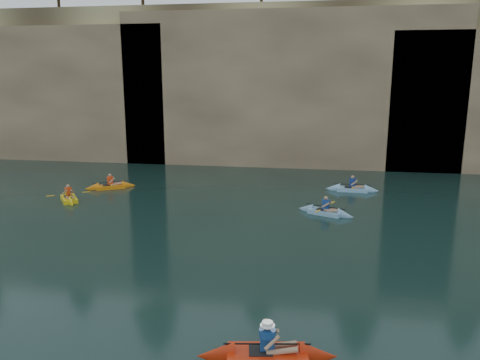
# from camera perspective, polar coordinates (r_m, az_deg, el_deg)

# --- Properties ---
(ground) EXTENTS (160.00, 160.00, 0.00)m
(ground) POSITION_cam_1_polar(r_m,az_deg,el_deg) (14.14, -9.42, -15.18)
(ground) COLOR black
(ground) RESTS_ON ground
(cliff) EXTENTS (70.00, 16.00, 12.00)m
(cliff) POSITION_cam_1_polar(r_m,az_deg,el_deg) (42.01, 3.73, 11.85)
(cliff) COLOR tan
(cliff) RESTS_ON ground
(cliff_slab_west) EXTENTS (26.00, 2.40, 10.56)m
(cliff_slab_west) POSITION_cam_1_polar(r_m,az_deg,el_deg) (42.09, -26.12, 9.64)
(cliff_slab_west) COLOR tan
(cliff_slab_west) RESTS_ON ground
(cliff_slab_center) EXTENTS (24.00, 2.40, 11.40)m
(cliff_slab_center) POSITION_cam_1_polar(r_m,az_deg,el_deg) (34.48, 5.83, 11.15)
(cliff_slab_center) COLOR tan
(cliff_slab_center) RESTS_ON ground
(sea_cave_west) EXTENTS (4.50, 1.00, 4.00)m
(sea_cave_west) POSITION_cam_1_polar(r_m,az_deg,el_deg) (40.66, -23.89, 5.13)
(sea_cave_west) COLOR black
(sea_cave_west) RESTS_ON ground
(sea_cave_center) EXTENTS (3.50, 1.00, 3.20)m
(sea_cave_center) POSITION_cam_1_polar(r_m,az_deg,el_deg) (35.09, -4.25, 4.48)
(sea_cave_center) COLOR black
(sea_cave_center) RESTS_ON ground
(sea_cave_east) EXTENTS (5.00, 1.00, 4.50)m
(sea_cave_east) POSITION_cam_1_polar(r_m,az_deg,el_deg) (34.51, 19.04, 4.78)
(sea_cave_east) COLOR black
(sea_cave_east) RESTS_ON ground
(main_kayaker) EXTENTS (3.40, 2.25, 1.24)m
(main_kayaker) POSITION_cam_1_polar(r_m,az_deg,el_deg) (11.73, 3.31, -20.43)
(main_kayaker) COLOR red
(main_kayaker) RESTS_ON ground
(kayaker_orange) EXTENTS (2.89, 2.02, 1.11)m
(kayaker_orange) POSITION_cam_1_polar(r_m,az_deg,el_deg) (28.74, -15.52, -0.74)
(kayaker_orange) COLOR orange
(kayaker_orange) RESTS_ON ground
(kayaker_ltblue_near) EXTENTS (2.88, 2.08, 1.12)m
(kayaker_ltblue_near) POSITION_cam_1_polar(r_m,az_deg,el_deg) (22.96, 10.36, -3.81)
(kayaker_ltblue_near) COLOR #82B6DA
(kayaker_ltblue_near) RESTS_ON ground
(kayaker_yellow) EXTENTS (2.19, 2.60, 1.12)m
(kayaker_yellow) POSITION_cam_1_polar(r_m,az_deg,el_deg) (26.60, -20.13, -2.12)
(kayaker_yellow) COLOR yellow
(kayaker_yellow) RESTS_ON ground
(kayaker_ltblue_mid) EXTENTS (3.06, 2.29, 1.15)m
(kayaker_ltblue_mid) POSITION_cam_1_polar(r_m,az_deg,el_deg) (27.83, 13.50, -1.05)
(kayaker_ltblue_mid) COLOR #91CBF3
(kayaker_ltblue_mid) RESTS_ON ground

